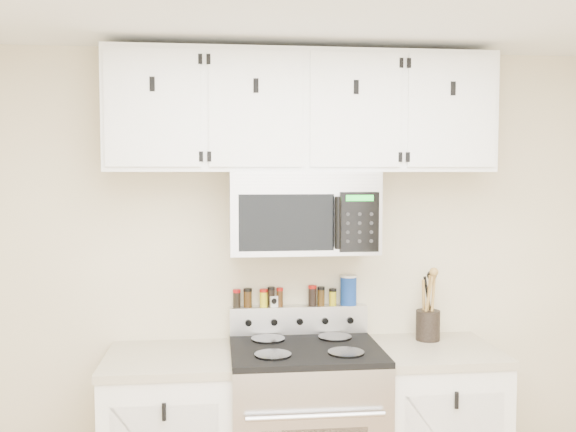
# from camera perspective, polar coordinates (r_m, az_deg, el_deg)

# --- Properties ---
(back_wall) EXTENTS (3.50, 0.01, 2.50)m
(back_wall) POSITION_cam_1_polar(r_m,az_deg,el_deg) (3.58, 0.88, -5.54)
(back_wall) COLOR #C3B292
(back_wall) RESTS_ON floor
(base_cabinet_right) EXTENTS (0.64, 0.62, 0.92)m
(base_cabinet_right) POSITION_cam_1_polar(r_m,az_deg,el_deg) (3.67, 12.80, -18.21)
(base_cabinet_right) COLOR white
(base_cabinet_right) RESTS_ON floor
(microwave) EXTENTS (0.76, 0.44, 0.42)m
(microwave) POSITION_cam_1_polar(r_m,az_deg,el_deg) (3.35, 1.30, 0.35)
(microwave) COLOR #9E9EA3
(microwave) RESTS_ON back_wall
(upper_cabinets) EXTENTS (2.00, 0.35, 0.62)m
(upper_cabinets) POSITION_cam_1_polar(r_m,az_deg,el_deg) (3.39, 1.25, 9.20)
(upper_cabinets) COLOR white
(upper_cabinets) RESTS_ON back_wall
(utensil_crock) EXTENTS (0.13, 0.13, 0.38)m
(utensil_crock) POSITION_cam_1_polar(r_m,az_deg,el_deg) (3.64, 12.33, -9.25)
(utensil_crock) COLOR black
(utensil_crock) RESTS_ON base_cabinet_right
(kitchen_timer) EXTENTS (0.06, 0.06, 0.06)m
(kitchen_timer) POSITION_cam_1_polar(r_m,az_deg,el_deg) (3.56, -1.29, -7.57)
(kitchen_timer) COLOR silver
(kitchen_timer) RESTS_ON range
(salt_canister) EXTENTS (0.09, 0.09, 0.17)m
(salt_canister) POSITION_cam_1_polar(r_m,az_deg,el_deg) (3.61, 5.39, -6.56)
(salt_canister) COLOR navy
(salt_canister) RESTS_ON range
(spice_jar_0) EXTENTS (0.04, 0.04, 0.10)m
(spice_jar_0) POSITION_cam_1_polar(r_m,az_deg,el_deg) (3.54, -4.58, -7.31)
(spice_jar_0) COLOR black
(spice_jar_0) RESTS_ON range
(spice_jar_1) EXTENTS (0.05, 0.05, 0.10)m
(spice_jar_1) POSITION_cam_1_polar(r_m,az_deg,el_deg) (3.54, -3.60, -7.26)
(spice_jar_1) COLOR #3A240E
(spice_jar_1) RESTS_ON range
(spice_jar_2) EXTENTS (0.04, 0.04, 0.10)m
(spice_jar_2) POSITION_cam_1_polar(r_m,az_deg,el_deg) (3.55, -2.18, -7.28)
(spice_jar_2) COLOR yellow
(spice_jar_2) RESTS_ON range
(spice_jar_3) EXTENTS (0.04, 0.04, 0.11)m
(spice_jar_3) POSITION_cam_1_polar(r_m,az_deg,el_deg) (3.55, -1.50, -7.18)
(spice_jar_3) COLOR black
(spice_jar_3) RESTS_ON range
(spice_jar_4) EXTENTS (0.04, 0.04, 0.10)m
(spice_jar_4) POSITION_cam_1_polar(r_m,az_deg,el_deg) (3.55, -0.74, -7.21)
(spice_jar_4) COLOR #442910
(spice_jar_4) RESTS_ON range
(spice_jar_5) EXTENTS (0.05, 0.05, 0.11)m
(spice_jar_5) POSITION_cam_1_polar(r_m,az_deg,el_deg) (3.58, 2.18, -7.07)
(spice_jar_5) COLOR black
(spice_jar_5) RESTS_ON range
(spice_jar_6) EXTENTS (0.04, 0.04, 0.10)m
(spice_jar_6) POSITION_cam_1_polar(r_m,az_deg,el_deg) (3.58, 2.96, -7.12)
(spice_jar_6) COLOR #432D10
(spice_jar_6) RESTS_ON range
(spice_jar_7) EXTENTS (0.04, 0.04, 0.09)m
(spice_jar_7) POSITION_cam_1_polar(r_m,az_deg,el_deg) (3.60, 4.00, -7.18)
(spice_jar_7) COLOR gold
(spice_jar_7) RESTS_ON range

